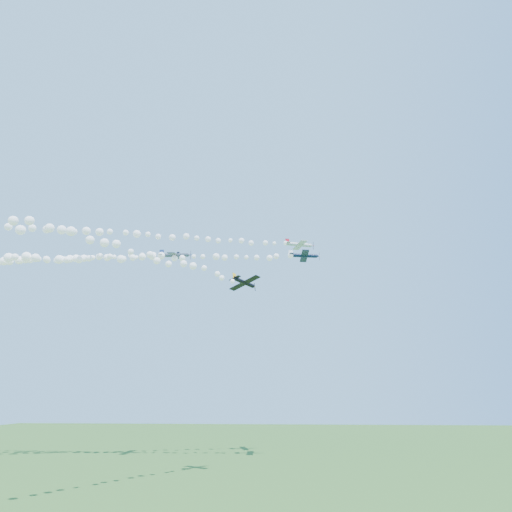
# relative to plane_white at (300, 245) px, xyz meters

# --- Properties ---
(ground) EXTENTS (260.00, 260.00, 0.00)m
(ground) POSITION_rel_plane_white_xyz_m (-15.32, -5.06, -51.52)
(ground) COLOR #28521F
(ground) RESTS_ON ground
(plane_white) EXTENTS (7.91, 8.38, 2.53)m
(plane_white) POSITION_rel_plane_white_xyz_m (0.00, 0.00, 0.00)
(plane_white) COLOR silver
(smoke_trail_white) EXTENTS (83.93, 25.05, 3.27)m
(smoke_trail_white) POSITION_rel_plane_white_xyz_m (-44.19, -12.08, -0.30)
(smoke_trail_white) COLOR white
(plane_navy) EXTENTS (7.70, 8.08, 2.68)m
(plane_navy) POSITION_rel_plane_white_xyz_m (0.77, -7.41, -5.47)
(plane_navy) COLOR black
(smoke_trail_navy) EXTENTS (84.51, 7.24, 3.00)m
(smoke_trail_navy) POSITION_rel_plane_white_xyz_m (-43.78, -9.82, -5.66)
(smoke_trail_navy) COLOR white
(plane_grey) EXTENTS (8.16, 8.45, 2.58)m
(plane_grey) POSITION_rel_plane_white_xyz_m (-30.62, -8.57, -4.95)
(plane_grey) COLOR #3D4859
(smoke_trail_grey) EXTENTS (64.55, 4.27, 3.55)m
(smoke_trail_grey) POSITION_rel_plane_white_xyz_m (-65.33, -7.84, -5.35)
(smoke_trail_grey) COLOR white
(plane_black) EXTENTS (6.41, 6.04, 2.57)m
(plane_black) POSITION_rel_plane_white_xyz_m (-11.80, -25.91, -16.71)
(plane_black) COLOR black
(smoke_trail_black) EXTENTS (48.59, 67.05, 2.75)m
(smoke_trail_black) POSITION_rel_plane_white_xyz_m (-36.75, -60.83, -16.94)
(smoke_trail_black) COLOR white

